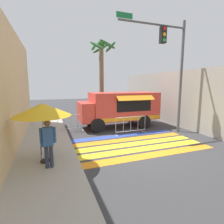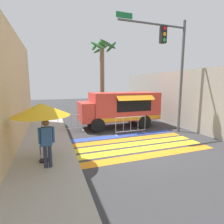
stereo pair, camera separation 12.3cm
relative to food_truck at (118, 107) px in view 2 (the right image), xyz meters
The scene contains 13 objects.
ground_plane 4.41m from the food_truck, 97.02° to the right, with size 60.00×60.00×0.00m, color #38383A.
sidewalk_left 7.25m from the food_truck, 144.40° to the right, with size 4.40×16.00×0.14m.
building_left_facade 7.45m from the food_truck, 145.50° to the right, with size 0.25×16.00×5.53m.
concrete_wall_right 4.32m from the food_truck, 15.56° to the right, with size 0.20×16.00×3.92m.
crosswalk_painted 3.95m from the food_truck, 97.97° to the right, with size 6.40×3.60×0.01m.
food_truck is the anchor object (origin of this frame).
traffic_signal_pole 4.59m from the food_truck, 47.14° to the right, with size 4.36×0.29×6.65m.
patio_umbrella 6.69m from the food_truck, 136.07° to the right, with size 2.01×2.01×2.18m.
folding_chair 6.26m from the food_truck, 139.70° to the right, with size 0.41×0.41×0.94m.
vendor_person 6.95m from the food_truck, 132.05° to the right, with size 0.53×0.22×1.68m.
barricade_front 2.17m from the food_truck, 89.43° to the right, with size 1.97×0.44×1.07m.
barricade_side 3.42m from the food_truck, behind, with size 1.61×0.44×1.07m.
palm_tree 4.26m from the food_truck, 94.40° to the left, with size 2.16×2.17×6.55m.
Camera 2 is at (-3.97, -7.09, 2.97)m, focal length 28.00 mm.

